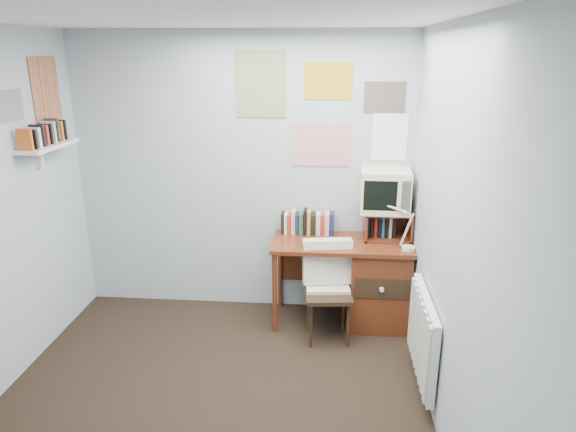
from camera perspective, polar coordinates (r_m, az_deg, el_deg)
name	(u,v)px	position (r m, az deg, el deg)	size (l,w,h in m)	color
ground	(202,428)	(3.62, -9.50, -22.26)	(3.50, 3.50, 0.00)	black
back_wall	(242,176)	(4.61, -5.10, 4.40)	(3.00, 0.02, 2.50)	#A7B3BF
right_wall	(460,256)	(2.97, 18.56, -4.26)	(0.02, 3.50, 2.50)	#A7B3BF
ceiling	(176,13)	(2.79, -12.30, 21.20)	(3.00, 3.50, 0.02)	white
desk	(372,280)	(4.59, 9.30, -7.05)	(1.20, 0.55, 0.76)	#602A16
desk_chair	(328,294)	(4.30, 4.50, -8.68)	(0.41, 0.39, 0.81)	black
desk_lamp	(410,226)	(4.27, 13.42, -1.12)	(0.29, 0.25, 0.41)	#B1130B
tv_riser	(388,225)	(4.52, 11.00, -0.95)	(0.40, 0.30, 0.25)	#602A16
crt_tv	(385,188)	(4.45, 10.72, 3.05)	(0.41, 0.38, 0.39)	beige
book_row	(315,222)	(4.57, 3.03, -0.66)	(0.60, 0.14, 0.22)	#602A16
radiator	(423,336)	(3.80, 14.80, -12.78)	(0.09, 0.80, 0.60)	white
wall_shelf	(48,146)	(4.41, -25.13, 7.06)	(0.20, 0.62, 0.24)	white
posters_back	(322,109)	(4.44, 3.80, 11.76)	(1.20, 0.01, 0.90)	white
posters_left	(29,96)	(4.41, -26.87, 11.85)	(0.01, 0.70, 0.60)	white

